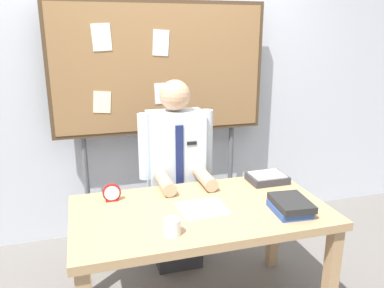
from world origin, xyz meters
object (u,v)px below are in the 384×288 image
(book_stack, at_px, (290,206))
(coffee_mug, at_px, (172,227))
(bulletin_board, at_px, (161,72))
(desk, at_px, (200,222))
(open_notebook, at_px, (203,209))
(desk_clock, at_px, (112,193))
(paper_tray, at_px, (267,178))
(person, at_px, (176,183))

(book_stack, height_order, coffee_mug, coffee_mug)
(coffee_mug, bearing_deg, bulletin_board, 79.97)
(desk, distance_m, bulletin_board, 1.34)
(open_notebook, xyz_separation_m, coffee_mug, (-0.24, -0.24, 0.04))
(desk, height_order, bulletin_board, bulletin_board)
(desk_clock, bearing_deg, open_notebook, -28.67)
(desk, height_order, desk_clock, desk_clock)
(bulletin_board, xyz_separation_m, paper_tray, (0.58, -0.80, -0.68))
(coffee_mug, bearing_deg, book_stack, 4.73)
(desk, relative_size, open_notebook, 5.58)
(person, bearing_deg, desk_clock, -145.85)
(desk, relative_size, desk_clock, 13.45)
(open_notebook, bearing_deg, desk_clock, 151.33)
(book_stack, bearing_deg, desk_clock, 155.33)
(bulletin_board, height_order, paper_tray, bulletin_board)
(person, relative_size, book_stack, 5.12)
(desk, xyz_separation_m, open_notebook, (0.01, -0.02, 0.10))
(book_stack, bearing_deg, desk, 158.03)
(person, bearing_deg, book_stack, -58.37)
(book_stack, xyz_separation_m, desk_clock, (-0.98, 0.45, 0.01))
(bulletin_board, distance_m, coffee_mug, 1.50)
(book_stack, bearing_deg, paper_tray, 78.91)
(desk, bearing_deg, open_notebook, -71.29)
(paper_tray, bearing_deg, book_stack, -101.09)
(book_stack, bearing_deg, bulletin_board, 111.00)
(bulletin_board, distance_m, book_stack, 1.51)
(person, height_order, book_stack, person)
(book_stack, distance_m, desk_clock, 1.08)
(bulletin_board, bearing_deg, person, -89.93)
(bulletin_board, distance_m, desk_clock, 1.16)
(bulletin_board, height_order, coffee_mug, bulletin_board)
(person, height_order, open_notebook, person)
(desk, relative_size, coffee_mug, 16.96)
(book_stack, height_order, open_notebook, book_stack)
(person, relative_size, bulletin_board, 0.72)
(desk, xyz_separation_m, coffee_mug, (-0.24, -0.26, 0.13))
(bulletin_board, bearing_deg, paper_tray, -54.10)
(person, bearing_deg, coffee_mug, -105.49)
(person, distance_m, desk_clock, 0.61)
(book_stack, distance_m, coffee_mug, 0.72)
(desk_clock, height_order, paper_tray, desk_clock)
(person, xyz_separation_m, open_notebook, (0.01, -0.61, 0.07))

